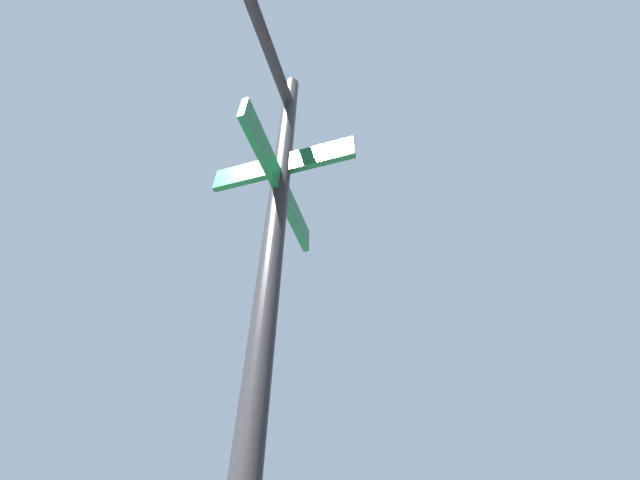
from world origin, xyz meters
The scene contains 0 objects.
Camera 1 is at (-6.45, -5.43, 1.68)m, focal length 20.63 mm.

